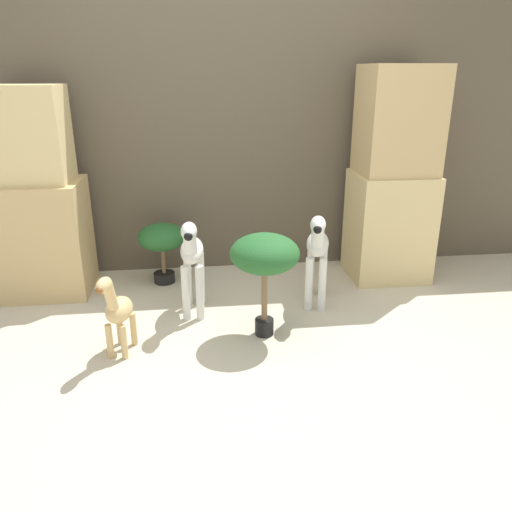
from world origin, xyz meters
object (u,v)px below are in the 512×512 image
at_px(zebra_left, 192,257).
at_px(potted_palm_back, 265,257).
at_px(zebra_right, 317,250).
at_px(potted_palm_front, 162,240).
at_px(giraffe_figurine, 117,310).

relative_size(zebra_left, potted_palm_back, 1.06).
distance_m(zebra_right, potted_palm_front, 1.21).
bearing_deg(zebra_right, giraffe_figurine, -158.64).
height_order(zebra_right, giraffe_figurine, zebra_right).
relative_size(giraffe_figurine, potted_palm_front, 1.13).
xyz_separation_m(potted_palm_front, potted_palm_back, (0.67, -0.91, 0.18)).
relative_size(potted_palm_front, potted_palm_back, 0.72).
xyz_separation_m(zebra_right, potted_palm_back, (-0.41, -0.37, 0.11)).
bearing_deg(potted_palm_back, potted_palm_front, 126.18).
bearing_deg(zebra_right, potted_palm_front, 153.57).
bearing_deg(giraffe_figurine, zebra_right, 21.36).
xyz_separation_m(zebra_left, potted_palm_back, (0.44, -0.34, 0.11)).
distance_m(zebra_right, potted_palm_back, 0.57).
bearing_deg(zebra_left, potted_palm_front, 111.96).
xyz_separation_m(zebra_right, zebra_left, (-0.85, -0.04, 0.00)).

